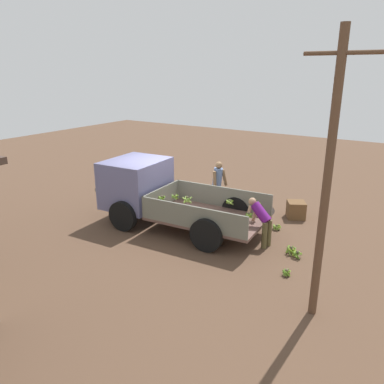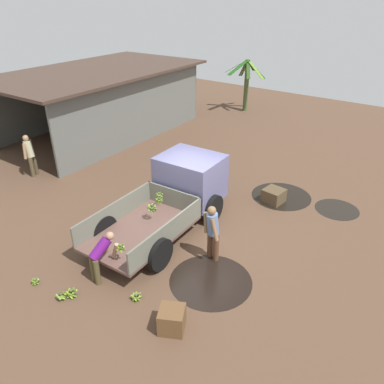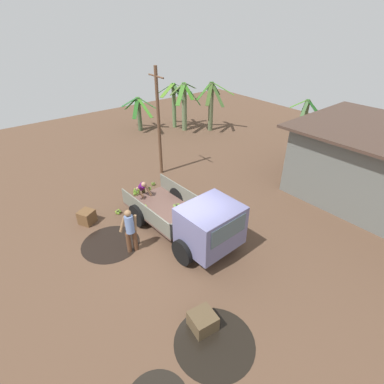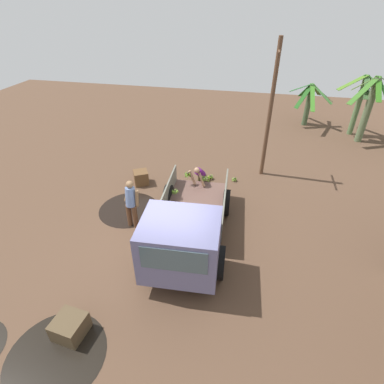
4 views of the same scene
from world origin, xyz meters
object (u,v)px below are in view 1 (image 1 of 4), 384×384
at_px(person_worker_loading, 261,219).
at_px(banana_bunch_on_ground_2, 286,272).
at_px(person_foreground_visitor, 218,183).
at_px(utility_pole, 327,179).
at_px(banana_bunch_on_ground_0, 291,250).
at_px(wooden_crate_0, 296,210).
at_px(wooden_crate_1, 130,185).
at_px(banana_bunch_on_ground_3, 277,227).
at_px(cargo_truck, 149,190).
at_px(banana_bunch_on_ground_1, 297,254).

bearing_deg(person_worker_loading, banana_bunch_on_ground_2, 146.35).
xyz_separation_m(person_foreground_visitor, banana_bunch_on_ground_2, (-3.48, 2.99, -0.83)).
xyz_separation_m(utility_pole, banana_bunch_on_ground_0, (1.15, -2.16, -2.60)).
xyz_separation_m(person_worker_loading, wooden_crate_0, (-0.22, -2.44, -0.48)).
bearing_deg(wooden_crate_1, wooden_crate_0, -173.80).
xyz_separation_m(banana_bunch_on_ground_0, wooden_crate_0, (0.69, -2.55, 0.15)).
relative_size(person_foreground_visitor, person_worker_loading, 1.32).
bearing_deg(utility_pole, person_foreground_visitor, -42.78).
bearing_deg(utility_pole, banana_bunch_on_ground_2, -50.02).
xyz_separation_m(banana_bunch_on_ground_3, wooden_crate_0, (-0.17, -1.24, 0.18)).
xyz_separation_m(cargo_truck, person_foreground_visitor, (-1.29, -2.03, -0.09)).
bearing_deg(utility_pole, wooden_crate_1, -25.93).
height_order(banana_bunch_on_ground_0, banana_bunch_on_ground_2, banana_bunch_on_ground_0).
bearing_deg(banana_bunch_on_ground_3, banana_bunch_on_ground_0, 123.50).
relative_size(cargo_truck, wooden_crate_0, 9.26).
height_order(banana_bunch_on_ground_0, banana_bunch_on_ground_3, banana_bunch_on_ground_0).
relative_size(banana_bunch_on_ground_1, wooden_crate_1, 0.39).
height_order(banana_bunch_on_ground_0, wooden_crate_0, wooden_crate_0).
relative_size(utility_pole, banana_bunch_on_ground_0, 20.04).
bearing_deg(banana_bunch_on_ground_0, banana_bunch_on_ground_2, 103.52).
height_order(banana_bunch_on_ground_0, banana_bunch_on_ground_1, banana_bunch_on_ground_0).
bearing_deg(wooden_crate_0, cargo_truck, 35.23).
height_order(banana_bunch_on_ground_0, wooden_crate_1, wooden_crate_1).
height_order(utility_pole, wooden_crate_0, utility_pole).
relative_size(person_worker_loading, banana_bunch_on_ground_1, 5.01).
height_order(cargo_truck, banana_bunch_on_ground_3, cargo_truck).
xyz_separation_m(banana_bunch_on_ground_2, wooden_crate_1, (7.36, -2.95, 0.14)).
distance_m(person_foreground_visitor, banana_bunch_on_ground_3, 2.57).
bearing_deg(wooden_crate_0, person_worker_loading, 84.92).
relative_size(banana_bunch_on_ground_3, wooden_crate_0, 0.48).
relative_size(banana_bunch_on_ground_0, banana_bunch_on_ground_2, 1.18).
bearing_deg(person_worker_loading, banana_bunch_on_ground_1, -179.67).
bearing_deg(person_foreground_visitor, banana_bunch_on_ground_0, -17.79).
relative_size(person_worker_loading, banana_bunch_on_ground_0, 4.86).
relative_size(person_foreground_visitor, wooden_crate_0, 3.07).
bearing_deg(cargo_truck, person_worker_loading, -179.36).
height_order(utility_pole, person_worker_loading, utility_pole).
relative_size(banana_bunch_on_ground_1, banana_bunch_on_ground_3, 0.97).
height_order(banana_bunch_on_ground_2, wooden_crate_0, wooden_crate_0).
height_order(wooden_crate_0, wooden_crate_1, wooden_crate_0).
xyz_separation_m(banana_bunch_on_ground_1, wooden_crate_1, (7.30, -1.98, 0.12)).
xyz_separation_m(cargo_truck, banana_bunch_on_ground_0, (-4.51, -0.15, -0.90)).
relative_size(person_foreground_visitor, banana_bunch_on_ground_0, 6.39).
bearing_deg(banana_bunch_on_ground_1, banana_bunch_on_ground_0, -32.00).
height_order(utility_pole, banana_bunch_on_ground_3, utility_pole).
relative_size(banana_bunch_on_ground_0, banana_bunch_on_ground_1, 1.03).
bearing_deg(wooden_crate_1, person_foreground_visitor, -179.53).
xyz_separation_m(banana_bunch_on_ground_1, banana_bunch_on_ground_3, (1.07, -1.43, -0.03)).
distance_m(cargo_truck, banana_bunch_on_ground_1, 4.80).
distance_m(person_worker_loading, banana_bunch_on_ground_3, 1.37).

